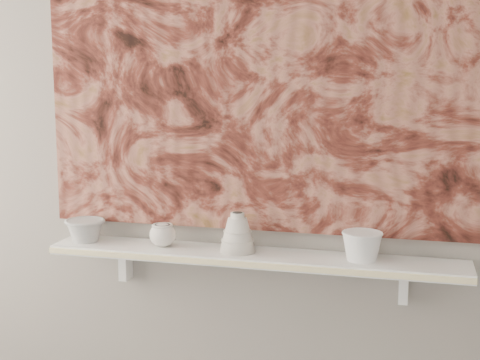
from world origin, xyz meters
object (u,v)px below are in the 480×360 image
(bowl_grey, at_px, (85,230))
(cup_cream, at_px, (163,235))
(bowl_white, at_px, (362,246))
(bell_vessel, at_px, (237,232))
(shelf, at_px, (253,257))
(painting, at_px, (259,67))

(bowl_grey, xyz_separation_m, cup_cream, (0.29, 0.00, 0.00))
(bowl_white, bearing_deg, cup_cream, 180.00)
(bowl_grey, xyz_separation_m, bell_vessel, (0.56, 0.00, 0.03))
(shelf, height_order, bowl_white, bowl_white)
(cup_cream, bearing_deg, shelf, 0.00)
(bell_vessel, bearing_deg, cup_cream, 180.00)
(bowl_grey, height_order, bell_vessel, bell_vessel)
(bowl_grey, bearing_deg, cup_cream, 0.00)
(cup_cream, xyz_separation_m, bowl_white, (0.68, 0.00, 0.01))
(painting, xyz_separation_m, bowl_white, (0.36, -0.08, -0.56))
(painting, distance_m, cup_cream, 0.66)
(bowl_white, bearing_deg, bowl_grey, 180.00)
(painting, xyz_separation_m, bell_vessel, (-0.05, -0.08, -0.54))
(bowl_grey, relative_size, bowl_white, 1.09)
(painting, xyz_separation_m, cup_cream, (-0.32, -0.08, -0.57))
(shelf, height_order, painting, painting)
(painting, distance_m, bowl_white, 0.67)
(bowl_white, bearing_deg, bell_vessel, 180.00)
(shelf, relative_size, cup_cream, 15.57)
(cup_cream, distance_m, bowl_white, 0.68)
(shelf, bearing_deg, painting, 90.00)
(shelf, xyz_separation_m, bell_vessel, (-0.05, 0.00, 0.08))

